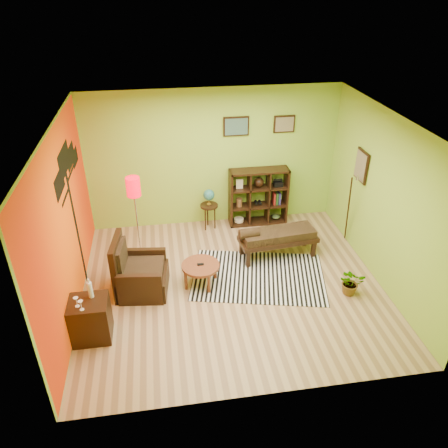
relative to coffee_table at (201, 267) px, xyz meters
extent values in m
plane|color=tan|center=(0.51, -0.12, -0.34)|extent=(5.00, 5.00, 0.00)
cube|color=#92C239|center=(0.51, 2.13, 1.06)|extent=(5.00, 0.04, 2.80)
cube|color=#92C239|center=(0.51, -2.37, 1.06)|extent=(5.00, 0.04, 2.80)
cube|color=#92C239|center=(-1.99, -0.12, 1.06)|extent=(0.04, 4.50, 2.80)
cube|color=#92C239|center=(3.01, -0.12, 1.06)|extent=(0.04, 4.50, 2.80)
cube|color=white|center=(0.51, -0.12, 2.46)|extent=(5.00, 4.50, 0.04)
cube|color=#DC4806|center=(-1.97, -0.12, 1.06)|extent=(0.01, 4.45, 2.75)
cube|color=black|center=(-1.95, 0.43, 0.71)|extent=(0.01, 0.14, 2.10)
cube|color=black|center=(-1.95, -0.07, 1.71)|extent=(0.01, 0.65, 0.32)
cube|color=black|center=(-1.95, 0.48, 1.84)|extent=(0.01, 0.85, 0.40)
cube|color=black|center=(-1.95, 0.98, 1.71)|extent=(0.01, 0.70, 0.32)
cube|color=black|center=(-1.95, 1.33, 1.56)|extent=(0.01, 0.50, 0.26)
cube|color=black|center=(0.96, 2.10, 1.71)|extent=(0.50, 0.03, 0.38)
cube|color=#497262|center=(0.96, 2.07, 1.71)|extent=(0.44, 0.01, 0.32)
cube|color=black|center=(1.91, 2.10, 1.71)|extent=(0.42, 0.03, 0.34)
cube|color=#8C805A|center=(1.91, 2.07, 1.71)|extent=(0.36, 0.01, 0.28)
cube|color=black|center=(2.98, 0.78, 1.31)|extent=(0.03, 0.44, 0.56)
cube|color=#8C805A|center=(2.96, 0.78, 1.31)|extent=(0.01, 0.38, 0.50)
cylinder|color=black|center=(2.86, 0.78, 0.44)|extent=(0.23, 0.34, 1.46)
cone|color=silver|center=(2.86, 0.63, 1.18)|extent=(0.08, 0.09, 0.16)
cube|color=white|center=(1.01, 0.04, -0.33)|extent=(2.55, 1.96, 0.01)
cylinder|color=brown|center=(0.00, 0.00, 0.03)|extent=(0.64, 0.64, 0.05)
cylinder|color=brown|center=(0.26, 0.11, -0.16)|extent=(0.05, 0.05, 0.35)
cylinder|color=brown|center=(-0.11, 0.26, -0.16)|extent=(0.05, 0.05, 0.35)
cylinder|color=brown|center=(0.11, -0.26, -0.16)|extent=(0.05, 0.05, 0.35)
cylinder|color=brown|center=(-0.26, -0.11, -0.16)|extent=(0.05, 0.05, 0.35)
cube|color=black|center=(0.00, 0.00, 0.06)|extent=(0.11, 0.05, 0.02)
cube|color=black|center=(-0.96, -0.02, -0.16)|extent=(0.88, 0.86, 0.36)
cube|color=black|center=(-1.33, 0.03, 0.16)|extent=(0.18, 0.78, 0.99)
cube|color=black|center=(-1.00, -0.38, -0.05)|extent=(0.72, 0.18, 0.57)
cube|color=black|center=(-0.91, 0.35, -0.05)|extent=(0.72, 0.18, 0.57)
cube|color=#E2A55A|center=(-0.93, -0.02, 0.08)|extent=(0.70, 0.68, 0.13)
cube|color=#E2A55A|center=(-1.26, 0.02, 0.33)|extent=(0.15, 0.58, 0.45)
cube|color=black|center=(-1.69, -0.99, -0.01)|extent=(0.55, 0.50, 0.64)
cylinder|color=white|center=(-1.64, -0.89, 0.43)|extent=(0.07, 0.07, 0.25)
cylinder|color=white|center=(-1.64, -0.89, 0.59)|extent=(0.02, 0.02, 0.07)
cylinder|color=white|center=(-1.81, -1.07, 0.31)|extent=(0.06, 0.06, 0.01)
cylinder|color=white|center=(-1.81, -1.07, 0.36)|extent=(0.01, 0.01, 0.09)
cone|color=white|center=(-1.81, -1.07, 0.43)|extent=(0.07, 0.07, 0.06)
cylinder|color=white|center=(-1.74, -1.15, 0.31)|extent=(0.06, 0.06, 0.01)
cylinder|color=white|center=(-1.74, -1.15, 0.36)|extent=(0.01, 0.01, 0.09)
cone|color=white|center=(-1.74, -1.15, 0.43)|extent=(0.07, 0.07, 0.06)
cylinder|color=silver|center=(-1.01, 0.91, -0.32)|extent=(0.25, 0.25, 0.03)
cylinder|color=silver|center=(-1.01, 0.91, 0.42)|extent=(0.02, 0.02, 1.52)
cylinder|color=#FE0011|center=(-1.01, 0.91, 1.14)|extent=(0.24, 0.24, 0.33)
cylinder|color=black|center=(0.38, 1.83, 0.18)|extent=(0.36, 0.36, 0.04)
cylinder|color=black|center=(0.49, 1.79, -0.09)|extent=(0.03, 0.03, 0.50)
cylinder|color=black|center=(0.36, 1.94, -0.09)|extent=(0.03, 0.03, 0.50)
cylinder|color=black|center=(0.29, 1.75, -0.09)|extent=(0.03, 0.03, 0.50)
cylinder|color=gold|center=(0.38, 1.83, 0.22)|extent=(0.09, 0.09, 0.02)
cylinder|color=gold|center=(0.38, 1.83, 0.27)|extent=(0.01, 0.01, 0.09)
sphere|color=#165C98|center=(0.38, 1.83, 0.43)|extent=(0.22, 0.22, 0.22)
cube|color=black|center=(0.83, 1.91, 0.26)|extent=(0.04, 0.35, 1.20)
cube|color=black|center=(1.99, 1.91, 0.26)|extent=(0.04, 0.35, 1.20)
cube|color=black|center=(1.41, 1.91, -0.32)|extent=(1.20, 0.35, 0.04)
cube|color=black|center=(1.41, 1.91, 0.84)|extent=(1.20, 0.35, 0.04)
cube|color=black|center=(1.21, 1.91, 0.26)|extent=(0.03, 0.33, 1.12)
cube|color=black|center=(1.61, 1.91, 0.26)|extent=(0.03, 0.33, 1.12)
cube|color=black|center=(1.41, 1.91, 0.06)|extent=(1.12, 0.33, 0.03)
cube|color=black|center=(1.41, 1.91, 0.46)|extent=(1.12, 0.33, 0.03)
cylinder|color=beige|center=(1.01, 1.91, -0.25)|extent=(0.20, 0.20, 0.07)
sphere|color=black|center=(1.41, 1.91, 0.59)|extent=(0.20, 0.20, 0.20)
cube|color=black|center=(1.81, 1.91, 0.53)|extent=(0.18, 0.15, 0.10)
cylinder|color=black|center=(1.37, 1.91, 0.13)|extent=(0.06, 0.12, 0.06)
cylinder|color=black|center=(1.45, 1.91, 0.13)|extent=(0.06, 0.12, 0.06)
ellipsoid|color=#384C26|center=(1.81, 1.91, -0.24)|extent=(0.18, 0.18, 0.09)
cylinder|color=brown|center=(1.01, 1.91, 0.16)|extent=(0.12, 0.12, 0.18)
cube|color=beige|center=(1.01, 1.91, 0.58)|extent=(0.14, 0.03, 0.20)
cube|color=maroon|center=(1.74, 1.91, 0.20)|extent=(0.04, 0.18, 0.26)
cube|color=#1E4C1E|center=(1.80, 1.91, 0.20)|extent=(0.04, 0.18, 0.26)
cube|color=navy|center=(1.85, 1.91, 0.20)|extent=(0.04, 0.18, 0.26)
cube|color=black|center=(1.50, 0.63, 0.02)|extent=(1.48, 0.66, 0.08)
cube|color=#E2A55A|center=(1.50, 0.63, 0.13)|extent=(1.37, 0.58, 0.14)
cylinder|color=#E2A55A|center=(0.94, 0.57, 0.24)|extent=(0.38, 0.22, 0.18)
cube|color=black|center=(2.11, 0.90, -0.18)|extent=(0.08, 0.08, 0.32)
cube|color=black|center=(0.85, 0.77, -0.18)|extent=(0.08, 0.08, 0.32)
cube|color=black|center=(2.15, 0.49, -0.18)|extent=(0.08, 0.08, 0.32)
cube|color=black|center=(0.89, 0.36, -0.18)|extent=(0.08, 0.08, 0.32)
imported|color=#26661E|center=(2.41, -0.63, -0.16)|extent=(0.48, 0.52, 0.35)
camera|label=1|loc=(-0.53, -5.92, 4.30)|focal=35.00mm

